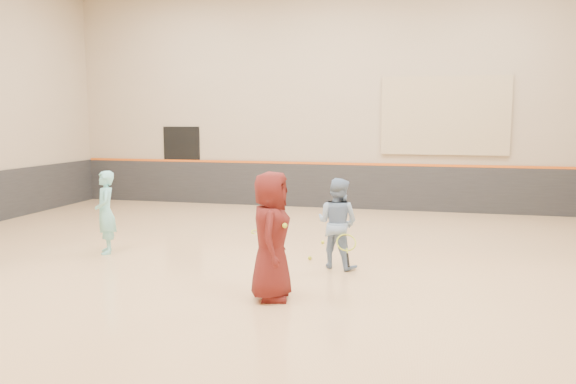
% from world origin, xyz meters
% --- Properties ---
extents(room, '(15.04, 12.04, 6.22)m').
position_xyz_m(room, '(0.00, 0.00, 0.81)').
color(room, tan).
rests_on(room, ground).
extents(wainscot_back, '(14.90, 0.04, 1.20)m').
position_xyz_m(wainscot_back, '(0.00, 5.97, 0.60)').
color(wainscot_back, '#232326').
rests_on(wainscot_back, floor).
extents(accent_stripe, '(14.90, 0.03, 0.06)m').
position_xyz_m(accent_stripe, '(0.00, 5.96, 1.22)').
color(accent_stripe, '#D85914').
rests_on(accent_stripe, wall_back).
extents(acoustic_panel, '(3.20, 0.08, 2.00)m').
position_xyz_m(acoustic_panel, '(2.80, 5.95, 2.50)').
color(acoustic_panel, tan).
rests_on(acoustic_panel, wall_back).
extents(doorway, '(1.10, 0.05, 2.20)m').
position_xyz_m(doorway, '(-4.50, 5.98, 1.10)').
color(doorway, black).
rests_on(doorway, floor).
extents(girl, '(0.60, 0.65, 1.50)m').
position_xyz_m(girl, '(-3.25, -0.14, 0.75)').
color(girl, '#7FDADC').
rests_on(girl, floor).
extents(instructor, '(0.87, 0.77, 1.48)m').
position_xyz_m(instructor, '(0.96, -0.14, 0.74)').
color(instructor, '#809EC6').
rests_on(instructor, floor).
extents(young_man, '(0.67, 0.92, 1.74)m').
position_xyz_m(young_man, '(0.34, -1.96, 0.87)').
color(young_man, '#571614').
rests_on(young_man, floor).
extents(held_racket, '(0.51, 0.51, 0.54)m').
position_xyz_m(held_racket, '(1.16, -0.51, 0.50)').
color(held_racket, '#B7C72B').
rests_on(held_racket, instructor).
extents(spare_racket, '(0.63, 0.63, 0.15)m').
position_xyz_m(spare_racket, '(-1.11, 2.23, 0.07)').
color(spare_racket, '#BED12D').
rests_on(spare_racket, floor).
extents(ball_under_racket, '(0.07, 0.07, 0.07)m').
position_xyz_m(ball_under_racket, '(0.44, 0.22, 0.03)').
color(ball_under_racket, '#D0DB33').
rests_on(ball_under_racket, floor).
extents(ball_in_hand, '(0.07, 0.07, 0.07)m').
position_xyz_m(ball_in_hand, '(0.58, -2.14, 1.05)').
color(ball_in_hand, '#DAE936').
rests_on(ball_in_hand, young_man).
extents(ball_beside_spare, '(0.07, 0.07, 0.07)m').
position_xyz_m(ball_beside_spare, '(0.44, 1.51, 0.03)').
color(ball_beside_spare, yellow).
rests_on(ball_beside_spare, floor).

